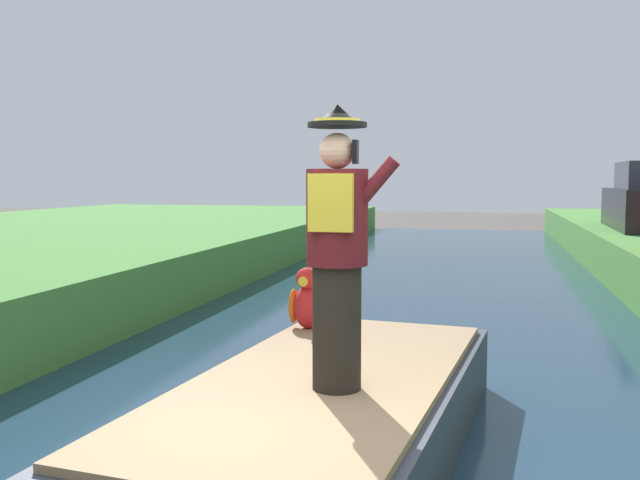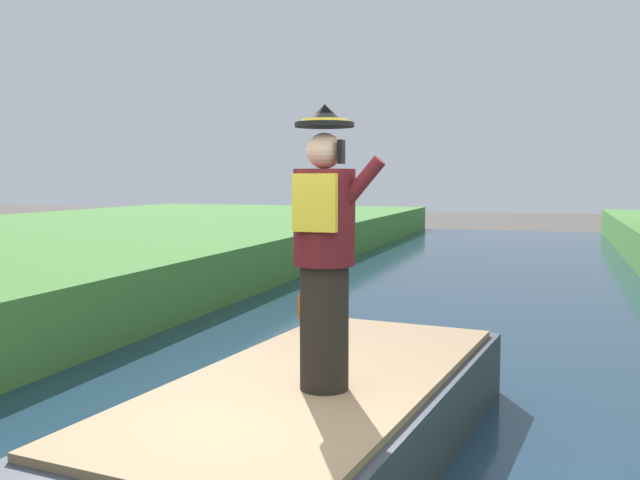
% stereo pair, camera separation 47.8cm
% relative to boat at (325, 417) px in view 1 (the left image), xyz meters
% --- Properties ---
extents(boat, '(2.24, 4.37, 0.61)m').
position_rel_boat_xyz_m(boat, '(0.00, 0.00, 0.00)').
color(boat, '#333842').
rests_on(boat, canal_water).
extents(person_pirate, '(0.61, 0.42, 1.85)m').
position_rel_boat_xyz_m(person_pirate, '(0.16, -0.31, 1.23)').
color(person_pirate, black).
rests_on(person_pirate, boat).
extents(parrot_plush, '(0.36, 0.35, 0.57)m').
position_rel_boat_xyz_m(parrot_plush, '(-0.49, 1.45, 0.55)').
color(parrot_plush, red).
rests_on(parrot_plush, boat).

